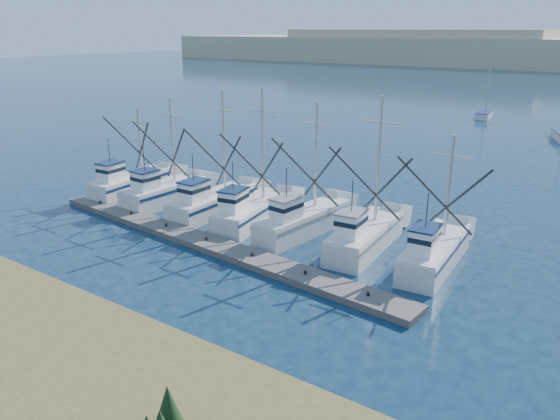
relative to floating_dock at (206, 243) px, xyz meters
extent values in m
plane|color=#0C1E35|center=(7.07, -5.47, -0.20)|extent=(500.00, 500.00, 0.00)
cube|color=#5B5652|center=(0.00, 0.00, 0.00)|extent=(29.75, 4.63, 0.40)
cube|color=silver|center=(-12.97, 5.10, 0.57)|extent=(2.88, 7.77, 1.54)
cube|color=white|center=(-12.97, 3.15, 2.09)|extent=(1.50, 1.95, 1.50)
cylinder|color=#B7B2A8|center=(-12.97, 6.40, 4.08)|extent=(0.22, 0.22, 5.48)
cube|color=silver|center=(-8.79, 4.85, 0.56)|extent=(2.88, 7.23, 1.51)
cube|color=white|center=(-8.79, 3.03, 2.07)|extent=(1.55, 1.81, 1.50)
cylinder|color=#B7B2A8|center=(-8.79, 6.06, 4.65)|extent=(0.22, 0.22, 6.68)
cube|color=silver|center=(-4.01, 5.34, 0.50)|extent=(2.51, 8.13, 1.39)
cube|color=white|center=(-4.01, 3.26, 1.94)|extent=(1.42, 1.99, 1.50)
cylinder|color=#B7B2A8|center=(-4.01, 6.72, 5.03)|extent=(0.22, 0.22, 7.68)
cube|color=silver|center=(-0.32, 5.25, 0.49)|extent=(3.61, 8.19, 1.38)
cube|color=white|center=(-0.32, 3.22, 1.94)|extent=(1.66, 2.13, 1.50)
cylinder|color=#B7B2A8|center=(-0.32, 6.60, 5.22)|extent=(0.22, 0.22, 8.06)
cube|color=silver|center=(3.97, 5.42, 0.57)|extent=(2.94, 8.43, 1.53)
cube|color=white|center=(3.97, 3.31, 2.08)|extent=(1.42, 2.13, 1.50)
cylinder|color=#B7B2A8|center=(3.97, 6.83, 4.95)|extent=(0.22, 0.22, 7.24)
cube|color=silver|center=(8.64, 5.26, 0.56)|extent=(3.00, 8.12, 1.51)
cube|color=white|center=(8.64, 3.23, 2.06)|extent=(1.52, 2.04, 1.50)
cylinder|color=#B7B2A8|center=(8.64, 6.62, 5.29)|extent=(0.22, 0.22, 7.97)
cube|color=silver|center=(13.14, 5.28, 0.54)|extent=(2.74, 8.11, 1.48)
cube|color=white|center=(13.14, 3.24, 2.03)|extent=(1.41, 2.03, 1.50)
cylinder|color=#B7B2A8|center=(13.14, 6.64, 4.33)|extent=(0.22, 0.22, 6.10)
cube|color=silver|center=(0.00, 64.65, 0.25)|extent=(2.54, 6.26, 0.90)
cylinder|color=#B7B2A8|center=(0.00, 64.95, 4.30)|extent=(0.12, 0.12, 7.20)
camera|label=1|loc=(22.45, -24.10, 13.08)|focal=35.00mm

